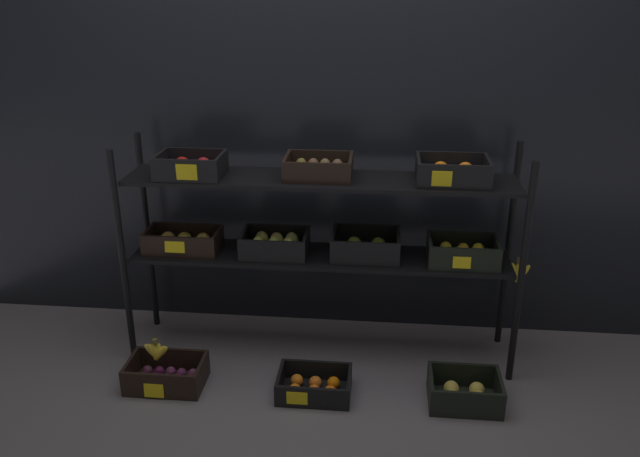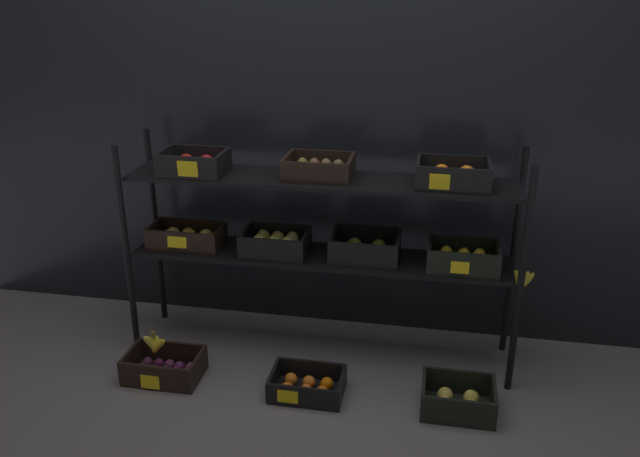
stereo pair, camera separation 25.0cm
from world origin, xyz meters
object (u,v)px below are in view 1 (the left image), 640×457
object	(u,v)px
crate_ground_plum	(167,376)
crate_ground_tangerine	(314,387)
banana_bunch_loose	(156,352)
crate_ground_apple_gold	(464,393)
display_rack	(321,221)

from	to	relation	value
crate_ground_plum	crate_ground_tangerine	size ratio (longest dim) A/B	1.06
crate_ground_plum	banana_bunch_loose	bearing A→B (deg)	-177.27
crate_ground_tangerine	banana_bunch_loose	size ratio (longest dim) A/B	2.51
crate_ground_tangerine	crate_ground_apple_gold	world-z (taller)	crate_ground_apple_gold
crate_ground_apple_gold	banana_bunch_loose	world-z (taller)	banana_bunch_loose
crate_ground_tangerine	display_rack	bearing A→B (deg)	91.04
crate_ground_tangerine	banana_bunch_loose	world-z (taller)	banana_bunch_loose
crate_ground_plum	banana_bunch_loose	xyz separation A→B (m)	(-0.04, -0.00, 0.14)
display_rack	crate_ground_tangerine	size ratio (longest dim) A/B	5.87
banana_bunch_loose	display_rack	bearing A→B (deg)	27.35
crate_ground_apple_gold	crate_ground_plum	bearing A→B (deg)	179.95
banana_bunch_loose	crate_ground_tangerine	bearing A→B (deg)	-0.27
crate_ground_tangerine	banana_bunch_loose	bearing A→B (deg)	179.73
display_rack	crate_ground_tangerine	xyz separation A→B (m)	(0.01, -0.39, -0.68)
crate_ground_plum	crate_ground_apple_gold	xyz separation A→B (m)	(1.40, -0.00, 0.01)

